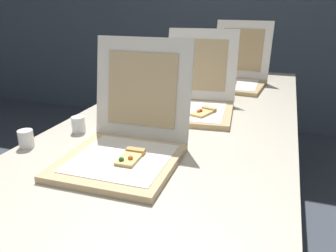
{
  "coord_description": "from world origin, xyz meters",
  "views": [
    {
      "loc": [
        0.4,
        -0.57,
        1.23
      ],
      "look_at": [
        0.02,
        0.5,
        0.8
      ],
      "focal_mm": 35.62,
      "sensor_mm": 36.0,
      "label": 1
    }
  ],
  "objects_px": {
    "table": "(178,133)",
    "cup_white_mid": "(126,105)",
    "pizza_box_back": "(234,77)",
    "cup_white_far": "(171,90)",
    "pizza_box_front": "(125,144)",
    "pizza_box_middle": "(194,100)",
    "cup_white_near_left": "(26,139)",
    "cup_white_near_center": "(78,124)"
  },
  "relations": [
    {
      "from": "cup_white_near_center",
      "to": "cup_white_near_left",
      "type": "bearing_deg",
      "value": -116.43
    },
    {
      "from": "pizza_box_front",
      "to": "pizza_box_back",
      "type": "relative_size",
      "value": 0.97
    },
    {
      "from": "pizza_box_front",
      "to": "cup_white_far",
      "type": "relative_size",
      "value": 6.8
    },
    {
      "from": "cup_white_far",
      "to": "pizza_box_back",
      "type": "bearing_deg",
      "value": 51.65
    },
    {
      "from": "pizza_box_middle",
      "to": "pizza_box_back",
      "type": "relative_size",
      "value": 1.15
    },
    {
      "from": "pizza_box_middle",
      "to": "pizza_box_back",
      "type": "xyz_separation_m",
      "value": [
        0.1,
        0.57,
        0.0
      ]
    },
    {
      "from": "pizza_box_back",
      "to": "cup_white_far",
      "type": "distance_m",
      "value": 0.46
    },
    {
      "from": "pizza_box_middle",
      "to": "cup_white_far",
      "type": "distance_m",
      "value": 0.28
    },
    {
      "from": "pizza_box_middle",
      "to": "pizza_box_back",
      "type": "distance_m",
      "value": 0.58
    },
    {
      "from": "table",
      "to": "cup_white_mid",
      "type": "relative_size",
      "value": 39.55
    },
    {
      "from": "pizza_box_middle",
      "to": "cup_white_near_center",
      "type": "xyz_separation_m",
      "value": [
        -0.36,
        -0.41,
        -0.02
      ]
    },
    {
      "from": "cup_white_mid",
      "to": "cup_white_near_left",
      "type": "xyz_separation_m",
      "value": [
        -0.15,
        -0.49,
        0.0
      ]
    },
    {
      "from": "table",
      "to": "cup_white_far",
      "type": "relative_size",
      "value": 39.55
    },
    {
      "from": "pizza_box_middle",
      "to": "cup_white_far",
      "type": "relative_size",
      "value": 8.12
    },
    {
      "from": "cup_white_near_left",
      "to": "cup_white_mid",
      "type": "bearing_deg",
      "value": 72.42
    },
    {
      "from": "pizza_box_back",
      "to": "cup_white_mid",
      "type": "relative_size",
      "value": 7.04
    },
    {
      "from": "cup_white_near_center",
      "to": "pizza_box_middle",
      "type": "bearing_deg",
      "value": 48.44
    },
    {
      "from": "table",
      "to": "pizza_box_front",
      "type": "bearing_deg",
      "value": -99.68
    },
    {
      "from": "pizza_box_front",
      "to": "pizza_box_middle",
      "type": "relative_size",
      "value": 0.84
    },
    {
      "from": "cup_white_near_center",
      "to": "cup_white_mid",
      "type": "bearing_deg",
      "value": 78.37
    },
    {
      "from": "pizza_box_front",
      "to": "cup_white_mid",
      "type": "distance_m",
      "value": 0.51
    },
    {
      "from": "cup_white_mid",
      "to": "cup_white_near_left",
      "type": "relative_size",
      "value": 1.0
    },
    {
      "from": "table",
      "to": "pizza_box_front",
      "type": "distance_m",
      "value": 0.39
    },
    {
      "from": "pizza_box_middle",
      "to": "cup_white_far",
      "type": "height_order",
      "value": "pizza_box_middle"
    },
    {
      "from": "pizza_box_front",
      "to": "pizza_box_middle",
      "type": "height_order",
      "value": "pizza_box_front"
    },
    {
      "from": "pizza_box_back",
      "to": "cup_white_far",
      "type": "xyz_separation_m",
      "value": [
        -0.28,
        -0.36,
        -0.02
      ]
    },
    {
      "from": "pizza_box_middle",
      "to": "cup_white_near_left",
      "type": "height_order",
      "value": "pizza_box_middle"
    },
    {
      "from": "pizza_box_middle",
      "to": "cup_white_near_center",
      "type": "distance_m",
      "value": 0.55
    },
    {
      "from": "pizza_box_middle",
      "to": "cup_white_near_left",
      "type": "distance_m",
      "value": 0.75
    },
    {
      "from": "cup_white_far",
      "to": "cup_white_near_left",
      "type": "relative_size",
      "value": 1.0
    },
    {
      "from": "pizza_box_front",
      "to": "cup_white_far",
      "type": "height_order",
      "value": "pizza_box_front"
    },
    {
      "from": "cup_white_mid",
      "to": "cup_white_near_left",
      "type": "distance_m",
      "value": 0.51
    },
    {
      "from": "cup_white_far",
      "to": "cup_white_near_center",
      "type": "bearing_deg",
      "value": -105.69
    },
    {
      "from": "table",
      "to": "pizza_box_middle",
      "type": "bearing_deg",
      "value": 84.61
    },
    {
      "from": "pizza_box_back",
      "to": "cup_white_near_left",
      "type": "xyz_separation_m",
      "value": [
        -0.55,
        -1.17,
        -0.02
      ]
    },
    {
      "from": "cup_white_near_left",
      "to": "cup_white_near_center",
      "type": "distance_m",
      "value": 0.21
    },
    {
      "from": "table",
      "to": "cup_white_near_center",
      "type": "xyz_separation_m",
      "value": [
        -0.34,
        -0.22,
        0.07
      ]
    },
    {
      "from": "cup_white_mid",
      "to": "cup_white_far",
      "type": "height_order",
      "value": "same"
    },
    {
      "from": "pizza_box_front",
      "to": "cup_white_far",
      "type": "bearing_deg",
      "value": 96.46
    },
    {
      "from": "pizza_box_front",
      "to": "cup_white_near_left",
      "type": "relative_size",
      "value": 6.8
    },
    {
      "from": "table",
      "to": "cup_white_mid",
      "type": "xyz_separation_m",
      "value": [
        -0.28,
        0.08,
        0.07
      ]
    },
    {
      "from": "cup_white_far",
      "to": "cup_white_near_left",
      "type": "xyz_separation_m",
      "value": [
        -0.27,
        -0.81,
        0.0
      ]
    }
  ]
}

